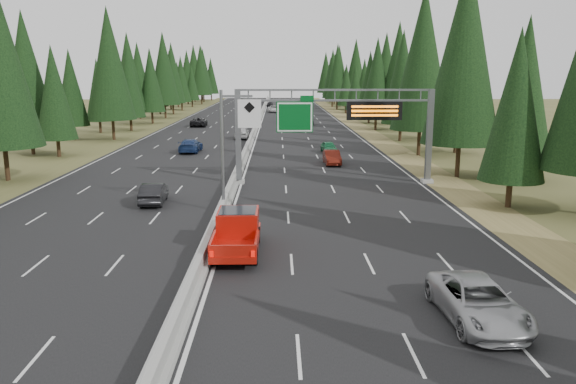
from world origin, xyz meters
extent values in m
cube|color=black|center=(0.00, 80.00, 0.04)|extent=(32.00, 260.00, 0.08)
cube|color=olive|center=(17.80, 80.00, 0.03)|extent=(3.60, 260.00, 0.06)
cube|color=#4D4F25|center=(-17.80, 80.00, 0.03)|extent=(3.60, 260.00, 0.06)
cube|color=gray|center=(0.00, 80.00, 0.23)|extent=(0.70, 260.00, 0.30)
cube|color=gray|center=(0.00, 80.00, 0.63)|extent=(0.30, 260.00, 0.60)
cube|color=slate|center=(0.35, 35.00, 3.98)|extent=(0.45, 0.45, 7.80)
cube|color=gray|center=(0.35, 35.00, 0.23)|extent=(0.90, 0.90, 0.30)
cube|color=slate|center=(16.20, 35.00, 3.98)|extent=(0.45, 0.45, 7.80)
cube|color=gray|center=(16.20, 35.00, 0.23)|extent=(0.90, 0.90, 0.30)
cube|color=slate|center=(8.28, 35.00, 7.80)|extent=(15.85, 0.35, 0.16)
cube|color=slate|center=(8.28, 35.00, 6.96)|extent=(15.85, 0.35, 0.16)
cube|color=#054C19|center=(5.00, 34.75, 5.63)|extent=(3.00, 0.10, 2.50)
cube|color=silver|center=(5.00, 34.69, 5.63)|extent=(2.85, 0.02, 2.35)
cube|color=#054C19|center=(6.00, 34.75, 7.13)|extent=(1.10, 0.10, 0.45)
cube|color=black|center=(11.50, 34.70, 6.13)|extent=(4.50, 0.40, 1.50)
cube|color=orange|center=(11.50, 34.48, 6.48)|extent=(3.80, 0.02, 0.18)
cube|color=orange|center=(11.50, 34.48, 6.13)|extent=(3.80, 0.02, 0.18)
cube|color=orange|center=(11.50, 34.48, 5.78)|extent=(3.80, 0.02, 0.18)
cylinder|color=slate|center=(0.00, 25.00, 4.08)|extent=(0.20, 0.20, 8.00)
cube|color=gray|center=(0.00, 25.00, 0.18)|extent=(0.50, 0.50, 0.20)
cube|color=slate|center=(1.00, 25.00, 7.68)|extent=(2.00, 0.15, 0.15)
cube|color=silver|center=(1.80, 24.88, 6.58)|extent=(1.50, 0.06, 1.80)
cylinder|color=black|center=(19.50, 26.15, 0.97)|extent=(0.40, 0.40, 1.94)
cone|color=black|center=(19.50, 26.15, 7.03)|extent=(4.37, 4.37, 10.19)
cylinder|color=black|center=(19.69, 38.02, 1.51)|extent=(0.40, 0.40, 3.02)
cone|color=black|center=(19.69, 38.02, 10.96)|extent=(6.80, 6.80, 15.87)
cylinder|color=black|center=(24.55, 36.54, 1.12)|extent=(0.40, 0.40, 2.23)
cone|color=black|center=(24.55, 36.54, 8.08)|extent=(5.02, 5.02, 11.71)
cylinder|color=black|center=(19.57, 51.58, 1.49)|extent=(0.40, 0.40, 2.97)
cone|color=black|center=(19.57, 51.58, 10.77)|extent=(6.68, 6.68, 15.60)
cylinder|color=black|center=(24.47, 53.90, 1.28)|extent=(0.40, 0.40, 2.56)
cone|color=black|center=(24.47, 53.90, 9.29)|extent=(5.77, 5.77, 13.45)
cylinder|color=black|center=(20.59, 66.10, 1.20)|extent=(0.40, 0.40, 2.39)
cone|color=black|center=(20.59, 66.10, 8.68)|extent=(5.39, 5.39, 12.57)
cylinder|color=black|center=(24.84, 68.10, 1.26)|extent=(0.40, 0.40, 2.52)
cone|color=black|center=(24.84, 68.10, 9.14)|extent=(5.67, 5.67, 13.23)
cylinder|color=black|center=(19.81, 81.39, 1.19)|extent=(0.40, 0.40, 2.39)
cone|color=black|center=(19.81, 81.39, 8.66)|extent=(5.38, 5.38, 12.55)
cylinder|color=black|center=(23.13, 80.93, 1.39)|extent=(0.40, 0.40, 2.79)
cone|color=black|center=(23.13, 80.93, 10.11)|extent=(6.27, 6.27, 14.64)
cylinder|color=black|center=(20.90, 95.24, 1.07)|extent=(0.40, 0.40, 2.15)
cone|color=black|center=(20.90, 95.24, 7.78)|extent=(4.83, 4.83, 11.27)
cylinder|color=black|center=(23.38, 92.90, 1.32)|extent=(0.40, 0.40, 2.65)
cone|color=black|center=(23.38, 92.90, 9.59)|extent=(5.95, 5.95, 13.89)
cylinder|color=black|center=(19.87, 107.50, 0.89)|extent=(0.40, 0.40, 1.79)
cone|color=black|center=(19.87, 107.50, 6.48)|extent=(4.02, 4.02, 9.38)
cylinder|color=black|center=(23.70, 107.09, 1.10)|extent=(0.40, 0.40, 2.20)
cone|color=black|center=(23.70, 107.09, 7.98)|extent=(4.95, 4.95, 11.56)
cylinder|color=black|center=(19.77, 122.22, 0.92)|extent=(0.40, 0.40, 1.83)
cone|color=black|center=(19.77, 122.22, 6.64)|extent=(4.12, 4.12, 9.62)
cylinder|color=black|center=(24.02, 122.45, 1.02)|extent=(0.40, 0.40, 2.04)
cone|color=black|center=(24.02, 122.45, 7.39)|extent=(4.59, 4.59, 10.70)
cylinder|color=black|center=(19.12, 136.04, 1.35)|extent=(0.40, 0.40, 2.70)
cone|color=black|center=(19.12, 136.04, 9.78)|extent=(6.07, 6.07, 14.16)
cylinder|color=black|center=(23.55, 134.33, 1.43)|extent=(0.40, 0.40, 2.87)
cone|color=black|center=(23.55, 134.33, 10.39)|extent=(6.45, 6.45, 15.04)
cylinder|color=black|center=(19.04, 147.99, 1.28)|extent=(0.40, 0.40, 2.55)
cone|color=black|center=(19.04, 147.99, 9.25)|extent=(5.74, 5.74, 13.39)
cylinder|color=black|center=(25.00, 147.83, 1.23)|extent=(0.40, 0.40, 2.46)
cone|color=black|center=(25.00, 147.83, 8.93)|extent=(5.54, 5.54, 12.93)
cylinder|color=black|center=(20.94, 161.34, 1.22)|extent=(0.40, 0.40, 2.44)
cone|color=black|center=(20.94, 161.34, 8.83)|extent=(5.48, 5.48, 12.79)
cylinder|color=black|center=(24.52, 164.15, 0.89)|extent=(0.40, 0.40, 1.79)
cone|color=black|center=(24.52, 164.15, 6.48)|extent=(4.02, 4.02, 9.38)
cylinder|color=black|center=(20.95, 175.26, 1.17)|extent=(0.40, 0.40, 2.33)
cone|color=black|center=(20.95, 175.26, 8.45)|extent=(5.24, 5.24, 12.24)
cylinder|color=black|center=(23.94, 176.58, 1.47)|extent=(0.40, 0.40, 2.94)
cone|color=black|center=(23.94, 176.58, 10.68)|extent=(6.63, 6.63, 15.46)
cylinder|color=black|center=(20.64, 189.81, 1.35)|extent=(0.40, 0.40, 2.69)
cone|color=black|center=(20.64, 189.81, 9.76)|extent=(6.06, 6.06, 14.13)
cylinder|color=black|center=(23.30, 190.16, 1.06)|extent=(0.40, 0.40, 2.13)
cone|color=black|center=(23.30, 190.16, 7.72)|extent=(4.79, 4.79, 11.18)
cylinder|color=black|center=(-19.84, 37.08, 1.48)|extent=(0.40, 0.40, 2.96)
cylinder|color=black|center=(-20.90, 51.55, 0.98)|extent=(0.40, 0.40, 1.96)
cone|color=black|center=(-20.90, 51.55, 7.11)|extent=(4.41, 4.41, 10.30)
cylinder|color=black|center=(-24.65, 53.62, 1.29)|extent=(0.40, 0.40, 2.58)
cone|color=black|center=(-24.65, 53.62, 9.35)|extent=(5.80, 5.80, 13.54)
cylinder|color=black|center=(-19.35, 67.65, 1.45)|extent=(0.40, 0.40, 2.90)
cone|color=black|center=(-19.35, 67.65, 10.51)|extent=(6.52, 6.52, 15.22)
cylinder|color=black|center=(-24.93, 67.92, 1.00)|extent=(0.40, 0.40, 2.00)
cone|color=black|center=(-24.93, 67.92, 7.27)|extent=(4.51, 4.51, 10.52)
cylinder|color=black|center=(-20.37, 81.25, 1.10)|extent=(0.40, 0.40, 2.20)
cone|color=black|center=(-20.37, 81.25, 7.97)|extent=(4.95, 4.95, 11.55)
cylinder|color=black|center=(-24.39, 78.02, 0.92)|extent=(0.40, 0.40, 1.84)
cone|color=black|center=(-24.39, 78.02, 6.68)|extent=(4.15, 4.15, 9.67)
cylinder|color=black|center=(-19.79, 94.60, 1.11)|extent=(0.40, 0.40, 2.22)
cone|color=black|center=(-19.79, 94.60, 8.05)|extent=(5.00, 5.00, 11.66)
cylinder|color=black|center=(-23.32, 92.75, 1.32)|extent=(0.40, 0.40, 2.64)
cone|color=black|center=(-23.32, 92.75, 9.57)|extent=(5.94, 5.94, 13.86)
cylinder|color=black|center=(-19.93, 107.87, 1.42)|extent=(0.40, 0.40, 2.83)
cone|color=black|center=(-19.93, 107.87, 10.26)|extent=(6.37, 6.37, 14.86)
cylinder|color=black|center=(-24.91, 106.61, 1.24)|extent=(0.40, 0.40, 2.49)
cone|color=black|center=(-24.91, 106.61, 9.02)|extent=(5.60, 5.60, 13.07)
cylinder|color=black|center=(-20.52, 120.18, 1.30)|extent=(0.40, 0.40, 2.60)
cone|color=black|center=(-20.52, 120.18, 9.43)|extent=(5.85, 5.85, 13.65)
cylinder|color=black|center=(-23.70, 120.86, 0.89)|extent=(0.40, 0.40, 1.78)
cone|color=black|center=(-23.70, 120.86, 6.46)|extent=(4.01, 4.01, 9.35)
cylinder|color=black|center=(-20.83, 134.20, 1.10)|extent=(0.40, 0.40, 2.19)
cone|color=black|center=(-20.83, 134.20, 7.95)|extent=(4.93, 4.93, 11.51)
cylinder|color=black|center=(-24.26, 137.46, 1.20)|extent=(0.40, 0.40, 2.41)
cone|color=black|center=(-24.26, 137.46, 8.72)|extent=(5.41, 5.41, 12.63)
cylinder|color=black|center=(-20.52, 149.88, 0.94)|extent=(0.40, 0.40, 1.89)
cone|color=black|center=(-20.52, 149.88, 6.84)|extent=(4.24, 4.24, 9.90)
cylinder|color=black|center=(-24.27, 148.57, 1.01)|extent=(0.40, 0.40, 2.01)
cone|color=black|center=(-24.27, 148.57, 7.30)|extent=(4.53, 4.53, 10.58)
cylinder|color=black|center=(-19.66, 163.58, 1.43)|extent=(0.40, 0.40, 2.87)
cone|color=black|center=(-19.66, 163.58, 10.40)|extent=(6.45, 6.45, 15.06)
cylinder|color=black|center=(-24.06, 164.94, 1.31)|extent=(0.40, 0.40, 2.63)
cone|color=black|center=(-24.06, 164.94, 9.52)|extent=(5.91, 5.91, 13.79)
cylinder|color=black|center=(-20.94, 178.96, 1.40)|extent=(0.40, 0.40, 2.79)
cone|color=black|center=(-20.94, 178.96, 10.12)|extent=(6.28, 6.28, 14.66)
cylinder|color=black|center=(-23.89, 178.45, 1.50)|extent=(0.40, 0.40, 2.99)
cone|color=black|center=(-23.89, 178.45, 10.84)|extent=(6.73, 6.73, 15.70)
cylinder|color=black|center=(-19.69, 189.92, 1.18)|extent=(0.40, 0.40, 2.37)
cone|color=black|center=(-19.69, 189.92, 8.59)|extent=(5.33, 5.33, 12.43)
cylinder|color=black|center=(-23.04, 191.54, 1.49)|extent=(0.40, 0.40, 2.99)
cone|color=black|center=(-23.04, 191.54, 10.83)|extent=(6.72, 6.72, 15.68)
imported|color=#9C9DA1|center=(10.95, 8.00, 0.84)|extent=(2.82, 5.60, 1.52)
cylinder|color=black|center=(0.56, 14.41, 0.52)|extent=(0.33, 0.89, 0.89)
cylinder|color=black|center=(2.44, 14.41, 0.52)|extent=(0.33, 0.89, 0.89)
cylinder|color=black|center=(0.56, 18.06, 0.52)|extent=(0.33, 0.89, 0.89)
cylinder|color=black|center=(2.44, 18.06, 0.52)|extent=(0.33, 0.89, 0.89)
cube|color=#B3150B|center=(1.50, 16.29, 0.69)|extent=(2.22, 6.20, 0.33)
cube|color=#B3150B|center=(1.50, 17.29, 1.46)|extent=(2.10, 2.44, 1.22)
cube|color=black|center=(1.50, 17.29, 1.80)|extent=(1.88, 2.10, 0.61)
cube|color=#B3150B|center=(0.45, 14.63, 1.08)|extent=(0.11, 2.66, 0.66)
cube|color=#B3150B|center=(2.55, 14.63, 1.08)|extent=(0.11, 2.66, 0.66)
cube|color=#B3150B|center=(1.50, 13.30, 1.08)|extent=(2.22, 0.11, 0.66)
imported|color=#176639|center=(9.57, 53.72, 0.74)|extent=(1.86, 3.97, 1.31)
imported|color=#61170D|center=(9.11, 45.00, 0.79)|extent=(1.62, 4.36, 1.42)
imported|color=black|center=(8.81, 90.30, 0.89)|extent=(2.47, 5.65, 1.62)
imported|color=silver|center=(2.67, 125.05, 0.87)|extent=(3.17, 5.89, 1.57)
imported|color=black|center=(1.50, 148.47, 0.80)|extent=(1.85, 4.28, 1.44)
imported|color=black|center=(-5.20, 27.73, 0.81)|extent=(1.82, 4.50, 1.45)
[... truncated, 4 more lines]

